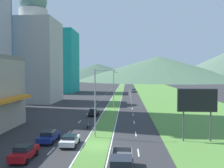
# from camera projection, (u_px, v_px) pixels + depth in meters

# --- Properties ---
(ground_plane) EXTENTS (600.00, 600.00, 0.00)m
(ground_plane) POSITION_uv_depth(u_px,v_px,m) (97.00, 146.00, 31.42)
(ground_plane) COLOR #2D2D30
(grass_median) EXTENTS (3.20, 240.00, 0.06)m
(grass_median) POSITION_uv_depth(u_px,v_px,m) (117.00, 98.00, 91.25)
(grass_median) COLOR #518438
(grass_median) RESTS_ON ground_plane
(grass_verge_right) EXTENTS (24.00, 240.00, 0.06)m
(grass_verge_right) POSITION_uv_depth(u_px,v_px,m) (174.00, 98.00, 90.00)
(grass_verge_right) COLOR #518438
(grass_verge_right) RESTS_ON ground_plane
(lane_dash_left_2) EXTENTS (0.16, 2.80, 0.01)m
(lane_dash_left_2) POSITION_uv_depth(u_px,v_px,m) (51.00, 151.00, 29.29)
(lane_dash_left_2) COLOR silver
(lane_dash_left_2) RESTS_ON ground_plane
(lane_dash_left_3) EXTENTS (0.16, 2.80, 0.01)m
(lane_dash_left_3) POSITION_uv_depth(u_px,v_px,m) (69.00, 133.00, 38.04)
(lane_dash_left_3) COLOR silver
(lane_dash_left_3) RESTS_ON ground_plane
(lane_dash_left_4) EXTENTS (0.16, 2.80, 0.01)m
(lane_dash_left_4) POSITION_uv_depth(u_px,v_px,m) (80.00, 122.00, 46.79)
(lane_dash_left_4) COLOR silver
(lane_dash_left_4) RESTS_ON ground_plane
(lane_dash_left_5) EXTENTS (0.16, 2.80, 0.01)m
(lane_dash_left_5) POSITION_uv_depth(u_px,v_px,m) (87.00, 114.00, 55.54)
(lane_dash_left_5) COLOR silver
(lane_dash_left_5) RESTS_ON ground_plane
(lane_dash_left_6) EXTENTS (0.16, 2.80, 0.01)m
(lane_dash_left_6) POSITION_uv_depth(u_px,v_px,m) (93.00, 108.00, 64.28)
(lane_dash_left_6) COLOR silver
(lane_dash_left_6) RESTS_ON ground_plane
(lane_dash_left_7) EXTENTS (0.16, 2.80, 0.01)m
(lane_dash_left_7) POSITION_uv_depth(u_px,v_px,m) (97.00, 104.00, 73.03)
(lane_dash_left_7) COLOR silver
(lane_dash_left_7) RESTS_ON ground_plane
(lane_dash_left_8) EXTENTS (0.16, 2.80, 0.01)m
(lane_dash_left_8) POSITION_uv_depth(u_px,v_px,m) (100.00, 101.00, 81.78)
(lane_dash_left_8) COLOR silver
(lane_dash_left_8) RESTS_ON ground_plane
(lane_dash_left_9) EXTENTS (0.16, 2.80, 0.01)m
(lane_dash_left_9) POSITION_uv_depth(u_px,v_px,m) (103.00, 98.00, 90.53)
(lane_dash_left_9) COLOR silver
(lane_dash_left_9) RESTS_ON ground_plane
(lane_dash_left_10) EXTENTS (0.16, 2.80, 0.01)m
(lane_dash_left_10) POSITION_uv_depth(u_px,v_px,m) (105.00, 96.00, 99.28)
(lane_dash_left_10) COLOR silver
(lane_dash_left_10) RESTS_ON ground_plane
(lane_dash_left_11) EXTENTS (0.16, 2.80, 0.01)m
(lane_dash_left_11) POSITION_uv_depth(u_px,v_px,m) (107.00, 94.00, 108.03)
(lane_dash_left_11) COLOR silver
(lane_dash_left_11) RESTS_ON ground_plane
(lane_dash_left_12) EXTENTS (0.16, 2.80, 0.01)m
(lane_dash_left_12) POSITION_uv_depth(u_px,v_px,m) (108.00, 92.00, 116.78)
(lane_dash_left_12) COLOR silver
(lane_dash_left_12) RESTS_ON ground_plane
(lane_dash_left_13) EXTENTS (0.16, 2.80, 0.01)m
(lane_dash_left_13) POSITION_uv_depth(u_px,v_px,m) (109.00, 91.00, 125.53)
(lane_dash_left_13) COLOR silver
(lane_dash_left_13) RESTS_ON ground_plane
(lane_dash_left_14) EXTENTS (0.16, 2.80, 0.01)m
(lane_dash_left_14) POSITION_uv_depth(u_px,v_px,m) (111.00, 90.00, 134.28)
(lane_dash_left_14) COLOR silver
(lane_dash_left_14) RESTS_ON ground_plane
(lane_dash_left_15) EXTENTS (0.16, 2.80, 0.01)m
(lane_dash_left_15) POSITION_uv_depth(u_px,v_px,m) (112.00, 89.00, 143.03)
(lane_dash_left_15) COLOR silver
(lane_dash_left_15) RESTS_ON ground_plane
(lane_dash_right_2) EXTENTS (0.16, 2.80, 0.01)m
(lane_dash_right_2) POSITION_uv_depth(u_px,v_px,m) (138.00, 153.00, 28.67)
(lane_dash_right_2) COLOR silver
(lane_dash_right_2) RESTS_ON ground_plane
(lane_dash_right_3) EXTENTS (0.16, 2.80, 0.01)m
(lane_dash_right_3) POSITION_uv_depth(u_px,v_px,m) (136.00, 134.00, 37.42)
(lane_dash_right_3) COLOR silver
(lane_dash_right_3) RESTS_ON ground_plane
(lane_dash_right_4) EXTENTS (0.16, 2.80, 0.01)m
(lane_dash_right_4) POSITION_uv_depth(u_px,v_px,m) (134.00, 122.00, 46.17)
(lane_dash_right_4) COLOR silver
(lane_dash_right_4) RESTS_ON ground_plane
(lane_dash_right_5) EXTENTS (0.16, 2.80, 0.01)m
(lane_dash_right_5) POSITION_uv_depth(u_px,v_px,m) (133.00, 114.00, 54.92)
(lane_dash_right_5) COLOR silver
(lane_dash_right_5) RESTS_ON ground_plane
(lane_dash_right_6) EXTENTS (0.16, 2.80, 0.01)m
(lane_dash_right_6) POSITION_uv_depth(u_px,v_px,m) (132.00, 109.00, 63.67)
(lane_dash_right_6) COLOR silver
(lane_dash_right_6) RESTS_ON ground_plane
(lane_dash_right_7) EXTENTS (0.16, 2.80, 0.01)m
(lane_dash_right_7) POSITION_uv_depth(u_px,v_px,m) (132.00, 104.00, 72.41)
(lane_dash_right_7) COLOR silver
(lane_dash_right_7) RESTS_ON ground_plane
(lane_dash_right_8) EXTENTS (0.16, 2.80, 0.01)m
(lane_dash_right_8) POSITION_uv_depth(u_px,v_px,m) (131.00, 101.00, 81.16)
(lane_dash_right_8) COLOR silver
(lane_dash_right_8) RESTS_ON ground_plane
(lane_dash_right_9) EXTENTS (0.16, 2.80, 0.01)m
(lane_dash_right_9) POSITION_uv_depth(u_px,v_px,m) (131.00, 98.00, 89.91)
(lane_dash_right_9) COLOR silver
(lane_dash_right_9) RESTS_ON ground_plane
(lane_dash_right_10) EXTENTS (0.16, 2.80, 0.01)m
(lane_dash_right_10) POSITION_uv_depth(u_px,v_px,m) (130.00, 96.00, 98.66)
(lane_dash_right_10) COLOR silver
(lane_dash_right_10) RESTS_ON ground_plane
(lane_dash_right_11) EXTENTS (0.16, 2.80, 0.01)m
(lane_dash_right_11) POSITION_uv_depth(u_px,v_px,m) (130.00, 94.00, 107.41)
(lane_dash_right_11) COLOR silver
(lane_dash_right_11) RESTS_ON ground_plane
(lane_dash_right_12) EXTENTS (0.16, 2.80, 0.01)m
(lane_dash_right_12) POSITION_uv_depth(u_px,v_px,m) (130.00, 92.00, 116.16)
(lane_dash_right_12) COLOR silver
(lane_dash_right_12) RESTS_ON ground_plane
(lane_dash_right_13) EXTENTS (0.16, 2.80, 0.01)m
(lane_dash_right_13) POSITION_uv_depth(u_px,v_px,m) (130.00, 91.00, 124.91)
(lane_dash_right_13) COLOR silver
(lane_dash_right_13) RESTS_ON ground_plane
(lane_dash_right_14) EXTENTS (0.16, 2.80, 0.01)m
(lane_dash_right_14) POSITION_uv_depth(u_px,v_px,m) (130.00, 90.00, 133.66)
(lane_dash_right_14) COLOR silver
(lane_dash_right_14) RESTS_ON ground_plane
(lane_dash_right_15) EXTENTS (0.16, 2.80, 0.01)m
(lane_dash_right_15) POSITION_uv_depth(u_px,v_px,m) (129.00, 89.00, 142.41)
(lane_dash_right_15) COLOR silver
(lane_dash_right_15) RESTS_ON ground_plane
(edge_line_median_left) EXTENTS (0.16, 240.00, 0.01)m
(edge_line_median_left) POSITION_uv_depth(u_px,v_px,m) (112.00, 98.00, 91.36)
(edge_line_median_left) COLOR silver
(edge_line_median_left) RESTS_ON ground_plane
(edge_line_median_right) EXTENTS (0.16, 240.00, 0.01)m
(edge_line_median_right) POSITION_uv_depth(u_px,v_px,m) (122.00, 98.00, 91.14)
(edge_line_median_right) COLOR silver
(edge_line_median_right) RESTS_ON ground_plane
(domed_building) EXTENTS (14.57, 14.57, 35.51)m
(domed_building) POSITION_uv_depth(u_px,v_px,m) (34.00, 54.00, 78.43)
(domed_building) COLOR #B7B2A8
(domed_building) RESTS_ON ground_plane
(midrise_colored) EXTENTS (17.96, 17.96, 28.51)m
(midrise_colored) POSITION_uv_depth(u_px,v_px,m) (57.00, 62.00, 116.49)
(midrise_colored) COLOR teal
(midrise_colored) RESTS_ON ground_plane
(hill_far_left) EXTENTS (139.27, 139.27, 21.13)m
(hill_far_left) POSITION_uv_depth(u_px,v_px,m) (97.00, 72.00, 327.11)
(hill_far_left) COLOR #3D5647
(hill_far_left) RESTS_ON ground_plane
(hill_far_center) EXTENTS (195.31, 195.31, 28.07)m
(hill_far_center) POSITION_uv_depth(u_px,v_px,m) (158.00, 69.00, 289.94)
(hill_far_center) COLOR #47664C
(hill_far_center) RESTS_ON ground_plane
(street_lamp_near) EXTENTS (3.35, 0.30, 9.66)m
(street_lamp_near) POSITION_uv_depth(u_px,v_px,m) (98.00, 98.00, 35.09)
(street_lamp_near) COLOR #99999E
(street_lamp_near) RESTS_ON ground_plane
(street_lamp_mid) EXTENTS (3.33, 0.38, 9.91)m
(street_lamp_mid) POSITION_uv_depth(u_px,v_px,m) (112.00, 86.00, 63.45)
(street_lamp_mid) COLOR #99999E
(street_lamp_mid) RESTS_ON ground_plane
(billboard_roadside) EXTENTS (5.25, 0.28, 7.09)m
(billboard_roadside) POSITION_uv_depth(u_px,v_px,m) (197.00, 102.00, 32.98)
(billboard_roadside) COLOR #4C4C51
(billboard_roadside) RESTS_ON ground_plane
(car_0) EXTENTS (2.03, 4.68, 1.50)m
(car_0) POSITION_uv_depth(u_px,v_px,m) (49.00, 136.00, 33.13)
(car_0) COLOR navy
(car_0) RESTS_ON ground_plane
(car_1) EXTENTS (2.00, 4.03, 1.35)m
(car_1) POSITION_uv_depth(u_px,v_px,m) (70.00, 140.00, 31.41)
(car_1) COLOR silver
(car_1) RESTS_ON ground_plane
(car_2) EXTENTS (1.88, 4.34, 1.61)m
(car_2) POSITION_uv_depth(u_px,v_px,m) (24.00, 152.00, 26.30)
(car_2) COLOR maroon
(car_2) RESTS_ON ground_plane
(car_3) EXTENTS (1.95, 4.05, 1.54)m
(car_3) POSITION_uv_depth(u_px,v_px,m) (94.00, 112.00, 53.56)
(car_3) COLOR black
(car_3) RESTS_ON ground_plane
(car_4) EXTENTS (1.86, 4.66, 1.42)m
(car_4) POSITION_uv_depth(u_px,v_px,m) (134.00, 90.00, 123.38)
(car_4) COLOR #0C5128
(car_4) RESTS_ON ground_plane
(car_5) EXTENTS (1.88, 4.39, 1.45)m
(car_5) POSITION_uv_depth(u_px,v_px,m) (134.00, 91.00, 117.36)
(car_5) COLOR slate
(car_5) RESTS_ON ground_plane
(pickup_truck_0) EXTENTS (2.18, 5.40, 2.00)m
(pickup_truck_0) POSITION_uv_depth(u_px,v_px,m) (122.00, 164.00, 22.42)
(pickup_truck_0) COLOR #515459
(pickup_truck_0) RESTS_ON ground_plane
(motorcycle_rider) EXTENTS (0.36, 2.00, 1.80)m
(motorcycle_rider) POSITION_uv_depth(u_px,v_px,m) (88.00, 123.00, 41.56)
(motorcycle_rider) COLOR black
(motorcycle_rider) RESTS_ON ground_plane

